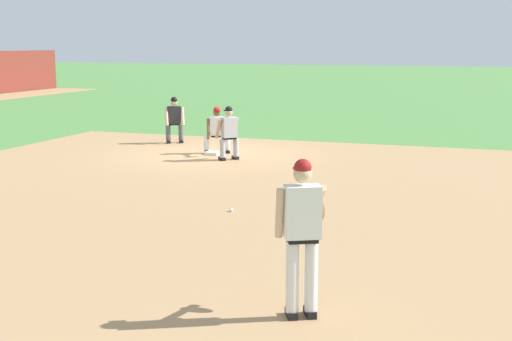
{
  "coord_description": "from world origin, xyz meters",
  "views": [
    {
      "loc": [
        -18.41,
        -7.7,
        3.14
      ],
      "look_at": [
        -7.62,
        -3.94,
        1.08
      ],
      "focal_mm": 50.0,
      "sensor_mm": 36.0,
      "label": 1
    }
  ],
  "objects": [
    {
      "name": "umpire",
      "position": [
        1.79,
        2.05,
        0.79
      ],
      "size": [
        0.63,
        0.68,
        1.46
      ],
      "color": "black",
      "rests_on": "ground"
    },
    {
      "name": "first_baseman",
      "position": [
        0.24,
        -0.06,
        0.73
      ],
      "size": [
        0.83,
        1.0,
        1.34
      ],
      "color": "black",
      "rests_on": "ground"
    },
    {
      "name": "infield_dirt_patch",
      "position": [
        -5.44,
        -2.82,
        0.0
      ],
      "size": [
        18.0,
        18.0,
        0.01
      ],
      "primitive_type": "cube",
      "color": "tan",
      "rests_on": "ground"
    },
    {
      "name": "ground_plane",
      "position": [
        0.0,
        0.0,
        0.0
      ],
      "size": [
        160.0,
        160.0,
        0.0
      ],
      "primitive_type": "plane",
      "color": "#518942"
    },
    {
      "name": "pitcher",
      "position": [
        -10.84,
        -5.63,
        1.06
      ],
      "size": [
        0.83,
        0.59,
        1.86
      ],
      "color": "black",
      "rests_on": "ground"
    },
    {
      "name": "first_base_bag",
      "position": [
        0.0,
        0.0,
        0.04
      ],
      "size": [
        0.38,
        0.38,
        0.09
      ],
      "primitive_type": "cube",
      "color": "white",
      "rests_on": "ground"
    },
    {
      "name": "baseball",
      "position": [
        -6.28,
        -2.98,
        0.04
      ],
      "size": [
        0.07,
        0.07,
        0.07
      ],
      "primitive_type": "sphere",
      "color": "white",
      "rests_on": "ground"
    },
    {
      "name": "baserunner",
      "position": [
        -0.72,
        -0.77,
        0.79
      ],
      "size": [
        0.68,
        0.67,
        1.46
      ],
      "color": "black",
      "rests_on": "ground"
    }
  ]
}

